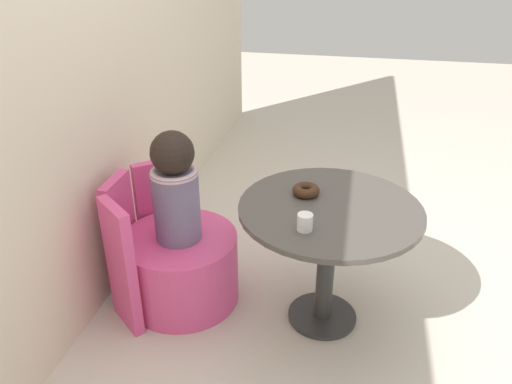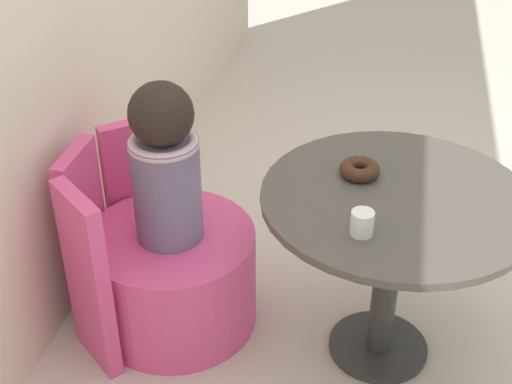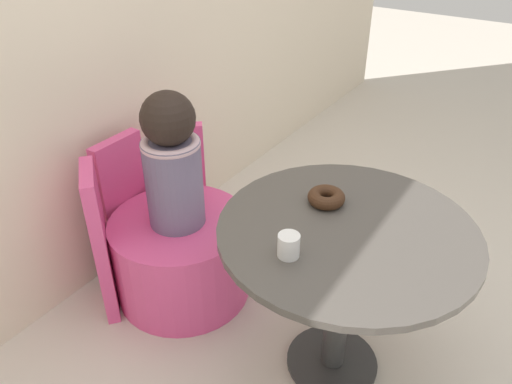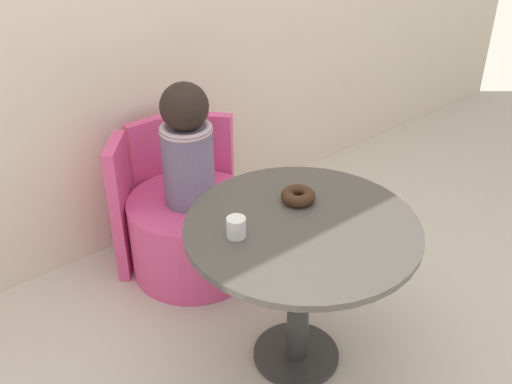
% 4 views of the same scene
% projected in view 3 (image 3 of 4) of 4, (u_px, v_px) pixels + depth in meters
% --- Properties ---
extents(ground_plane, '(12.00, 12.00, 0.00)m').
position_uv_depth(ground_plane, '(323.00, 369.00, 1.85)').
color(ground_plane, beige).
extents(round_table, '(0.82, 0.82, 0.63)m').
position_uv_depth(round_table, '(344.00, 258.00, 1.61)').
color(round_table, '#333333').
rests_on(round_table, ground_plane).
extents(tub_chair, '(0.57, 0.57, 0.37)m').
position_uv_depth(tub_chair, '(182.00, 256.00, 2.12)').
color(tub_chair, '#E54C8C').
rests_on(tub_chair, ground_plane).
extents(booth_backrest, '(0.67, 0.25, 0.65)m').
position_uv_depth(booth_backrest, '(137.00, 211.00, 2.15)').
color(booth_backrest, '#E54C8C').
rests_on(booth_backrest, ground_plane).
extents(child_figure, '(0.23, 0.23, 0.55)m').
position_uv_depth(child_figure, '(172.00, 162.00, 1.88)').
color(child_figure, slate).
rests_on(child_figure, tub_chair).
extents(donut, '(0.12, 0.12, 0.04)m').
position_uv_depth(donut, '(326.00, 197.00, 1.65)').
color(donut, '#3D2314').
rests_on(donut, round_table).
extents(cup, '(0.06, 0.06, 0.07)m').
position_uv_depth(cup, '(289.00, 245.00, 1.41)').
color(cup, white).
rests_on(cup, round_table).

